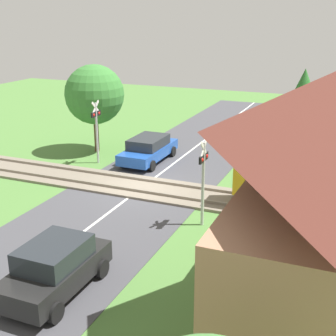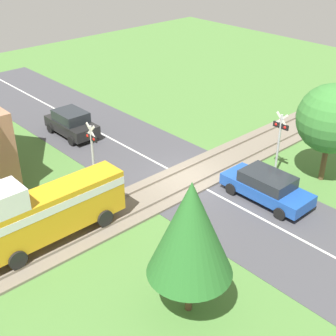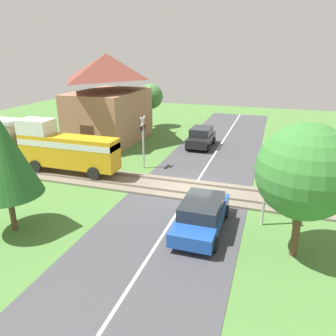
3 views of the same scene
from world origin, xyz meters
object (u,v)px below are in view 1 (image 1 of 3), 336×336
Objects in this scene: pedestrian_by_station at (333,236)px; crossing_signal_east_approach at (203,172)px; crossing_signal_west_approach at (96,124)px; car_near_crossing at (148,149)px; car_far_side at (55,267)px.

crossing_signal_east_approach is at bearing -97.80° from pedestrian_by_station.
pedestrian_by_station is (6.02, 12.76, -1.43)m from crossing_signal_west_approach.
pedestrian_by_station is at bearing 54.66° from car_near_crossing.
pedestrian_by_station is (0.67, 4.88, -1.43)m from crossing_signal_east_approach.
crossing_signal_west_approach is 1.00× the size of crossing_signal_east_approach.
crossing_signal_west_approach is at bearing -63.33° from car_near_crossing.
crossing_signal_east_approach reaches higher than car_far_side.
crossing_signal_west_approach and crossing_signal_east_approach have the same top height.
car_far_side is 9.15m from pedestrian_by_station.
car_near_crossing is 12.57m from pedestrian_by_station.
crossing_signal_west_approach is at bearing -154.80° from car_far_side.
crossing_signal_east_approach is (6.61, 5.38, 1.45)m from car_near_crossing.
car_far_side is 2.23× the size of pedestrian_by_station.
car_near_crossing is 13.01m from car_far_side.
car_far_side is at bearing -53.73° from pedestrian_by_station.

